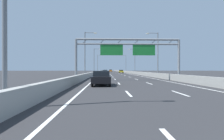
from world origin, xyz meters
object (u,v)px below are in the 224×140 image
at_px(streetlamp_right_distant, 125,62).
at_px(white_car, 105,71).
at_px(green_car, 105,71).
at_px(orange_car, 111,71).
at_px(streetlamp_left_far, 95,59).
at_px(black_car, 101,78).
at_px(silver_car, 105,72).
at_px(streetlamp_left_distant, 98,62).
at_px(sign_gantry, 128,49).
at_px(streetlamp_left_mid, 86,52).
at_px(streetlamp_right_mid, 157,52).
at_px(streetlamp_right_far, 134,59).
at_px(yellow_car, 121,71).

xyz_separation_m(streetlamp_right_distant, white_car, (-11.26, 12.94, -4.68)).
relative_size(streetlamp_right_distant, green_car, 2.28).
xyz_separation_m(streetlamp_right_distant, orange_car, (-7.55, 20.65, -4.60)).
distance_m(streetlamp_left_far, black_car, 49.99).
relative_size(streetlamp_right_distant, black_car, 2.16).
bearing_deg(silver_car, streetlamp_left_distant, 96.68).
relative_size(sign_gantry, white_car, 3.46).
xyz_separation_m(streetlamp_left_distant, white_car, (3.67, 12.94, -4.68)).
bearing_deg(streetlamp_right_distant, sign_gantry, -95.93).
relative_size(black_car, white_car, 0.95).
bearing_deg(streetlamp_left_far, green_car, 77.26).
distance_m(streetlamp_left_mid, silver_car, 29.77).
distance_m(white_car, silver_car, 44.74).
xyz_separation_m(streetlamp_right_mid, streetlamp_right_far, (0.00, 30.48, 0.00)).
height_order(streetlamp_left_mid, black_car, streetlamp_left_mid).
bearing_deg(streetlamp_right_far, black_car, -102.80).
height_order(streetlamp_right_mid, yellow_car, streetlamp_right_mid).
height_order(streetlamp_left_mid, yellow_car, streetlamp_left_mid).
distance_m(green_car, white_car, 25.51).
bearing_deg(black_car, streetlamp_right_far, 77.20).
xyz_separation_m(silver_car, orange_car, (3.66, 52.45, 0.08)).
xyz_separation_m(streetlamp_right_distant, green_car, (-10.88, -12.56, -4.64)).
bearing_deg(silver_car, streetlamp_right_mid, -68.98).
distance_m(sign_gantry, streetlamp_left_mid, 13.23).
relative_size(sign_gantry, streetlamp_left_distant, 1.68).
bearing_deg(white_car, orange_car, 64.32).
bearing_deg(white_car, silver_car, -89.94).
height_order(streetlamp_right_far, yellow_car, streetlamp_right_far).
bearing_deg(yellow_car, green_car, 156.92).
bearing_deg(white_car, streetlamp_right_distant, -48.98).
bearing_deg(streetlamp_left_mid, silver_car, 82.72).
height_order(streetlamp_left_mid, streetlamp_left_far, same).
relative_size(streetlamp_right_mid, yellow_car, 2.23).
distance_m(streetlamp_left_distant, green_car, 13.99).
bearing_deg(streetlamp_left_far, orange_car, 81.79).
relative_size(streetlamp_right_mid, streetlamp_left_far, 1.00).
xyz_separation_m(streetlamp_left_far, white_car, (3.67, 43.42, -4.68)).
bearing_deg(streetlamp_right_mid, silver_car, 111.02).
bearing_deg(green_car, streetlamp_left_far, -102.74).
height_order(green_car, white_car, green_car).
bearing_deg(silver_car, streetlamp_right_distant, 70.59).
relative_size(streetlamp_right_mid, streetlamp_right_far, 1.00).
bearing_deg(silver_car, streetlamp_right_far, 6.71).
relative_size(streetlamp_right_mid, green_car, 2.28).
bearing_deg(streetlamp_left_mid, streetlamp_left_far, 90.00).
relative_size(silver_car, orange_car, 1.05).
distance_m(streetlamp_left_distant, streetlamp_right_distant, 14.93).
relative_size(streetlamp_left_mid, black_car, 2.16).
xyz_separation_m(sign_gantry, streetlamp_left_far, (-7.46, 41.39, 0.59)).
relative_size(sign_gantry, green_car, 3.83).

